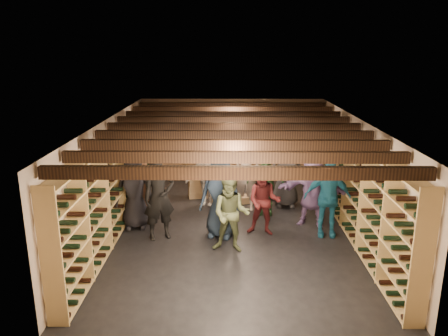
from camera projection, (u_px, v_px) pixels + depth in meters
name	position (u px, v px, depth m)	size (l,w,h in m)	color
ground	(233.00, 225.00, 9.93)	(8.00, 8.00, 0.00)	black
walls	(233.00, 175.00, 9.61)	(5.52, 8.02, 2.40)	#BBA791
ceiling	(234.00, 121.00, 9.28)	(5.50, 8.00, 0.01)	beige
ceiling_joists	(234.00, 127.00, 9.32)	(5.40, 7.12, 0.18)	black
wine_rack_left	(117.00, 180.00, 9.67)	(0.32, 7.50, 2.15)	#A4884F
wine_rack_right	(350.00, 180.00, 9.61)	(0.32, 7.50, 2.15)	#A4884F
wine_rack_back	(232.00, 143.00, 13.33)	(4.70, 0.30, 2.15)	#A4884F
crate_stack_left	(198.00, 185.00, 11.70)	(0.55, 0.41, 0.68)	tan
crate_stack_right	(223.00, 193.00, 11.09)	(0.53, 0.38, 0.68)	tan
crate_loose	(242.00, 199.00, 11.36)	(0.50, 0.33, 0.17)	tan
person_0	(134.00, 192.00, 9.61)	(0.82, 0.53, 1.68)	black
person_1	(159.00, 197.00, 9.04)	(0.66, 0.43, 1.81)	black
person_2	(231.00, 214.00, 8.50)	(0.75, 0.59, 1.55)	#495435
person_4	(327.00, 198.00, 9.20)	(0.99, 0.41, 1.68)	#175775
person_5	(140.00, 186.00, 10.18)	(1.43, 0.46, 1.55)	brown
person_6	(221.00, 196.00, 9.16)	(0.88, 0.57, 1.80)	#1D2C42
person_7	(246.00, 175.00, 10.69)	(0.65, 0.42, 1.77)	gray
person_8	(264.00, 202.00, 9.27)	(0.72, 0.56, 1.49)	#491518
person_9	(207.00, 173.00, 10.96)	(1.12, 0.64, 1.73)	#B4AFA6
person_10	(265.00, 183.00, 10.42)	(0.90, 0.37, 1.53)	#28532B
person_11	(312.00, 191.00, 9.77)	(1.50, 0.48, 1.62)	slate
person_12	(286.00, 172.00, 10.93)	(0.87, 0.57, 1.78)	#2E2F33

